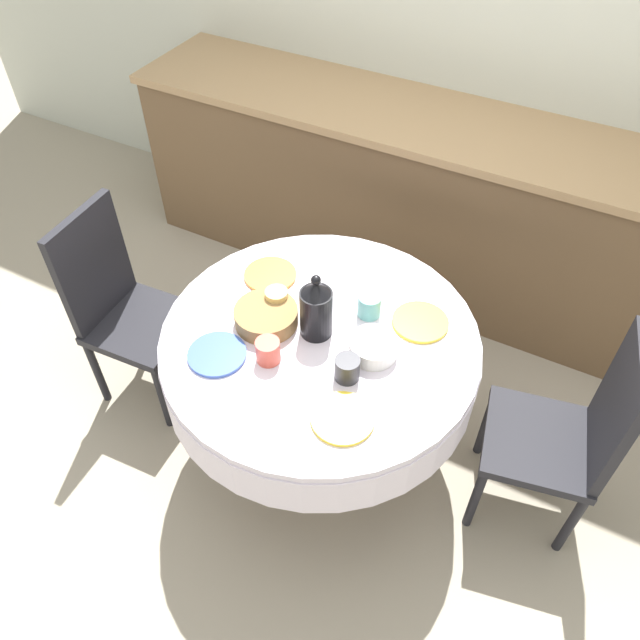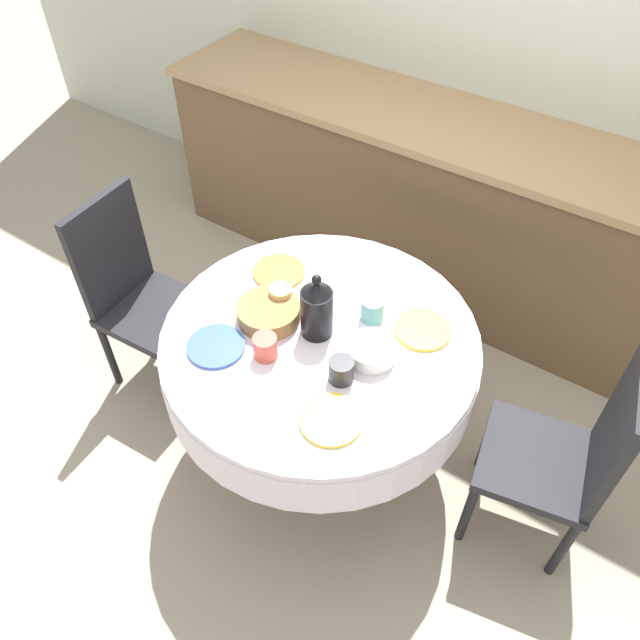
% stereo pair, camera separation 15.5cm
% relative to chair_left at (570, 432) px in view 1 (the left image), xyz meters
% --- Properties ---
extents(ground_plane, '(12.00, 12.00, 0.00)m').
position_rel_chair_left_xyz_m(ground_plane, '(-0.92, -0.18, -0.51)').
color(ground_plane, '#9E937F').
extents(wall_back, '(7.00, 0.05, 2.60)m').
position_rel_chair_left_xyz_m(wall_back, '(-0.92, 1.43, 0.79)').
color(wall_back, beige).
rests_on(wall_back, ground_plane).
extents(kitchen_counter, '(3.24, 0.64, 0.95)m').
position_rel_chair_left_xyz_m(kitchen_counter, '(-0.92, 1.10, -0.03)').
color(kitchen_counter, brown).
rests_on(kitchen_counter, ground_plane).
extents(dining_table, '(1.17, 1.17, 0.73)m').
position_rel_chair_left_xyz_m(dining_table, '(-0.92, -0.18, 0.09)').
color(dining_table, brown).
rests_on(dining_table, ground_plane).
extents(chair_left, '(0.47, 0.47, 0.95)m').
position_rel_chair_left_xyz_m(chair_left, '(0.00, 0.00, 0.00)').
color(chair_left, black).
rests_on(chair_left, ground_plane).
extents(chair_right, '(0.42, 0.42, 0.95)m').
position_rel_chair_left_xyz_m(chair_right, '(-1.85, -0.24, 0.00)').
color(chair_right, black).
rests_on(chair_right, ground_plane).
extents(plate_near_left, '(0.21, 0.21, 0.01)m').
position_rel_chair_left_xyz_m(plate_near_left, '(-1.19, -0.44, 0.22)').
color(plate_near_left, '#3856AD').
rests_on(plate_near_left, dining_table).
extents(cup_near_left, '(0.09, 0.09, 0.09)m').
position_rel_chair_left_xyz_m(cup_near_left, '(-1.02, -0.36, 0.26)').
color(cup_near_left, '#CC4C3D').
rests_on(cup_near_left, dining_table).
extents(plate_near_right, '(0.21, 0.21, 0.01)m').
position_rel_chair_left_xyz_m(plate_near_right, '(-0.68, -0.47, 0.22)').
color(plate_near_right, yellow).
rests_on(plate_near_right, dining_table).
extents(cup_near_right, '(0.09, 0.09, 0.09)m').
position_rel_chair_left_xyz_m(cup_near_right, '(-0.75, -0.31, 0.26)').
color(cup_near_right, '#28282D').
rests_on(cup_near_right, dining_table).
extents(plate_far_left, '(0.21, 0.21, 0.01)m').
position_rel_chair_left_xyz_m(plate_far_left, '(-1.24, 0.01, 0.22)').
color(plate_far_left, orange).
rests_on(plate_far_left, dining_table).
extents(cup_far_left, '(0.09, 0.09, 0.09)m').
position_rel_chair_left_xyz_m(cup_far_left, '(-1.13, -0.13, 0.26)').
color(cup_far_left, '#DBB766').
rests_on(cup_far_left, dining_table).
extents(plate_far_right, '(0.21, 0.21, 0.01)m').
position_rel_chair_left_xyz_m(plate_far_right, '(-0.62, 0.05, 0.22)').
color(plate_far_right, yellow).
rests_on(plate_far_right, dining_table).
extents(cup_far_right, '(0.09, 0.09, 0.09)m').
position_rel_chair_left_xyz_m(cup_far_right, '(-0.81, 0.00, 0.26)').
color(cup_far_right, '#5BA39E').
rests_on(cup_far_right, dining_table).
extents(coffee_carafe, '(0.12, 0.12, 0.27)m').
position_rel_chair_left_xyz_m(coffee_carafe, '(-0.94, -0.17, 0.33)').
color(coffee_carafe, black).
rests_on(coffee_carafe, dining_table).
extents(bread_basket, '(0.23, 0.23, 0.06)m').
position_rel_chair_left_xyz_m(bread_basket, '(-1.12, -0.21, 0.25)').
color(bread_basket, olive).
rests_on(bread_basket, dining_table).
extents(fruit_bowl, '(0.17, 0.17, 0.06)m').
position_rel_chair_left_xyz_m(fruit_bowl, '(-0.71, -0.17, 0.25)').
color(fruit_bowl, silver).
rests_on(fruit_bowl, dining_table).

